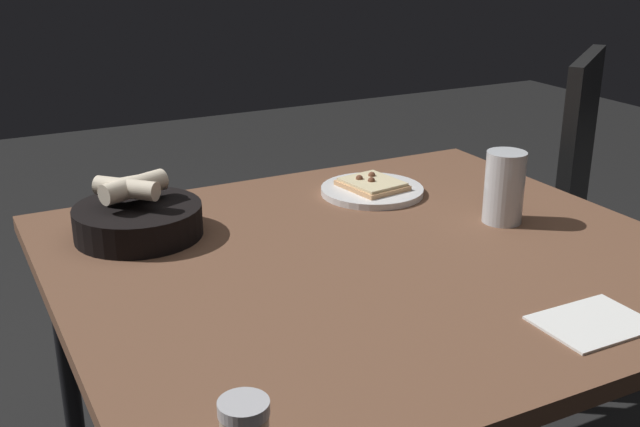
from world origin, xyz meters
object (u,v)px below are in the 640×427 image
dining_table (374,283)px  beer_glass (504,192)px  pizza_plate (372,189)px  chair_near (531,194)px  bread_basket (138,217)px

dining_table → beer_glass: (0.30, 0.02, 0.12)m
pizza_plate → chair_near: size_ratio=0.24×
bread_basket → beer_glass: bearing=-21.4°
pizza_plate → bread_basket: size_ratio=0.93×
chair_near → bread_basket: bearing=-168.4°
dining_table → bread_basket: (-0.35, 0.28, 0.09)m
bread_basket → beer_glass: beer_glass is taller
pizza_plate → beer_glass: bearing=-62.1°
dining_table → chair_near: bearing=31.6°
chair_near → pizza_plate: bearing=-160.8°
pizza_plate → beer_glass: size_ratio=1.57×
bread_basket → beer_glass: (0.65, -0.25, 0.02)m
pizza_plate → beer_glass: beer_glass is taller
dining_table → bread_basket: 0.45m
dining_table → bread_basket: bearing=141.4°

